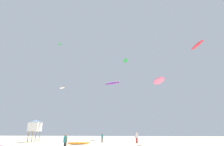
# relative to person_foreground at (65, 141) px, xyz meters

# --- Properties ---
(person_foreground) EXTENTS (0.53, 0.39, 1.73)m
(person_foreground) POSITION_rel_person_foreground_xyz_m (0.00, 0.00, 0.00)
(person_foreground) COLOR #2D2D33
(person_foreground) RESTS_ON ground
(person_midground) EXTENTS (0.36, 0.51, 1.61)m
(person_midground) POSITION_rel_person_foreground_xyz_m (1.70, 14.64, -0.07)
(person_midground) COLOR #2D2D33
(person_midground) RESTS_ON ground
(person_left) EXTENTS (0.53, 0.40, 1.77)m
(person_left) POSITION_rel_person_foreground_xyz_m (7.93, 13.30, 0.02)
(person_left) COLOR #B21E23
(person_left) RESTS_ON ground
(kite_grounded_mid) EXTENTS (3.63, 2.72, 0.44)m
(kite_grounded_mid) POSITION_rel_person_foreground_xyz_m (-1.22, 9.60, -0.80)
(kite_grounded_mid) COLOR orange
(kite_grounded_mid) RESTS_ON ground
(lifeguard_tower) EXTENTS (2.30, 2.30, 4.15)m
(lifeguard_tower) POSITION_rel_person_foreground_xyz_m (-11.84, 15.44, 2.05)
(lifeguard_tower) COLOR #8C704C
(lifeguard_tower) RESTS_ON ground
(kite_aloft_0) EXTENTS (1.25, 3.58, 0.43)m
(kite_aloft_0) POSITION_rel_person_foreground_xyz_m (5.84, 28.84, 20.16)
(kite_aloft_0) COLOR green
(kite_aloft_1) EXTENTS (2.19, 4.59, 0.94)m
(kite_aloft_1) POSITION_rel_person_foreground_xyz_m (11.92, 10.35, 9.12)
(kite_aloft_1) COLOR #E5598C
(kite_aloft_2) EXTENTS (4.21, 2.85, 1.00)m
(kite_aloft_2) POSITION_rel_person_foreground_xyz_m (3.00, 20.64, 11.57)
(kite_aloft_2) COLOR purple
(kite_aloft_3) EXTENTS (2.29, 1.80, 0.44)m
(kite_aloft_3) POSITION_rel_person_foreground_xyz_m (-13.20, 31.15, 13.17)
(kite_aloft_3) COLOR white
(kite_aloft_4) EXTENTS (1.65, 3.80, 0.75)m
(kite_aloft_4) POSITION_rel_person_foreground_xyz_m (18.41, 8.69, 14.67)
(kite_aloft_4) COLOR red
(kite_aloft_5) EXTENTS (2.00, 1.73, 0.28)m
(kite_aloft_5) POSITION_rel_person_foreground_xyz_m (-13.08, 26.43, 25.16)
(kite_aloft_5) COLOR green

